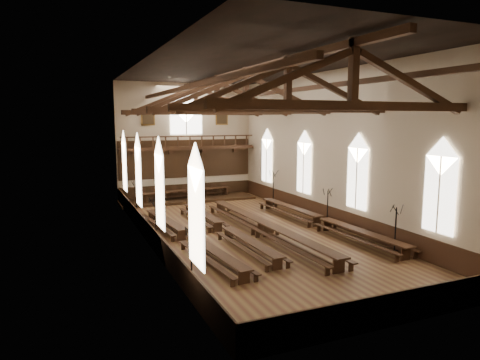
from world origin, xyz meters
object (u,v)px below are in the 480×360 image
at_px(refectory_row_a, 187,236).
at_px(refectory_row_b, 223,227).
at_px(candelabrum_right_far, 273,194).
at_px(candelabrum_right_mid, 327,214).
at_px(refectory_row_d, 322,220).
at_px(candelabrum_left_near, 192,269).
at_px(refectory_row_c, 265,226).
at_px(candelabrum_left_mid, 156,229).
at_px(candelabrum_left_far, 137,207).
at_px(candelabrum_right_near, 395,238).
at_px(high_table, 187,191).
at_px(dais, 188,199).

distance_m(refectory_row_a, refectory_row_b, 2.69).
xyz_separation_m(refectory_row_a, candelabrum_right_far, (9.60, 8.15, 0.37)).
height_order(refectory_row_b, candelabrum_right_mid, candelabrum_right_mid).
bearing_deg(refectory_row_d, candelabrum_right_mid, 33.65).
xyz_separation_m(refectory_row_d, candelabrum_left_near, (-10.38, -6.04, 0.24)).
height_order(refectory_row_a, candelabrum_left_near, candelabrum_left_near).
bearing_deg(refectory_row_c, candelabrum_right_far, 59.70).
xyz_separation_m(candelabrum_left_mid, candelabrum_right_far, (11.10, 7.21, 0.07)).
xyz_separation_m(refectory_row_d, candelabrum_right_mid, (0.72, 0.48, 0.20)).
bearing_deg(candelabrum_left_far, candelabrum_right_near, -49.48).
distance_m(refectory_row_c, high_table, 12.52).
bearing_deg(candelabrum_left_mid, high_table, 66.04).
height_order(dais, candelabrum_right_near, candelabrum_right_near).
xyz_separation_m(candelabrum_left_near, candelabrum_left_mid, (0.00, 6.96, 0.01)).
bearing_deg(candelabrum_right_far, candelabrum_left_far, -175.95).
xyz_separation_m(refectory_row_a, refectory_row_b, (2.52, 0.95, -0.00)).
height_order(refectory_row_d, candelabrum_left_far, candelabrum_left_far).
xyz_separation_m(refectory_row_d, candelabrum_left_mid, (-10.38, 0.92, 0.25)).
relative_size(high_table, candelabrum_right_near, 3.12).
xyz_separation_m(refectory_row_b, candelabrum_left_mid, (-4.02, -0.01, 0.30)).
xyz_separation_m(refectory_row_a, candelabrum_left_mid, (-1.50, 0.94, 0.30)).
height_order(high_table, candelabrum_left_far, candelabrum_left_far).
height_order(refectory_row_b, high_table, high_table).
height_order(refectory_row_c, candelabrum_left_far, candelabrum_left_far).
distance_m(high_table, candelabrum_right_far, 7.37).
relative_size(dais, candelabrum_right_far, 4.04).
relative_size(refectory_row_a, candelabrum_left_near, 5.36).
distance_m(candelabrum_left_far, candelabrum_right_mid, 13.05).
bearing_deg(candelabrum_right_near, candelabrum_left_near, -177.93).
bearing_deg(refectory_row_a, candelabrum_left_near, -104.00).
xyz_separation_m(refectory_row_c, candelabrum_right_mid, (4.75, 0.48, 0.17)).
distance_m(refectory_row_a, candelabrum_right_mid, 9.62).
relative_size(refectory_row_a, candelabrum_left_far, 5.16).
bearing_deg(candelabrum_left_mid, candelabrum_right_near, -30.59).
relative_size(candelabrum_right_near, candelabrum_right_mid, 1.03).
relative_size(dais, candelabrum_right_mid, 4.62).
bearing_deg(high_table, candelabrum_left_mid, -113.96).
xyz_separation_m(refectory_row_b, candelabrum_left_far, (-4.02, 6.42, 0.32)).
xyz_separation_m(refectory_row_b, refectory_row_c, (2.33, -0.93, 0.09)).
bearing_deg(refectory_row_c, refectory_row_b, 158.28).
distance_m(candelabrum_left_mid, candelabrum_right_far, 13.24).
distance_m(refectory_row_a, candelabrum_left_mid, 1.80).
relative_size(high_table, candelabrum_right_far, 2.80).
relative_size(candelabrum_left_near, candelabrum_right_mid, 1.04).
distance_m(refectory_row_c, dais, 12.52).
bearing_deg(refectory_row_c, refectory_row_d, 0.00).
relative_size(dais, candelabrum_left_near, 4.43).
relative_size(high_table, candelabrum_left_near, 3.06).
height_order(candelabrum_left_near, candelabrum_right_near, candelabrum_left_near).
relative_size(refectory_row_a, candelabrum_right_mid, 5.59).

